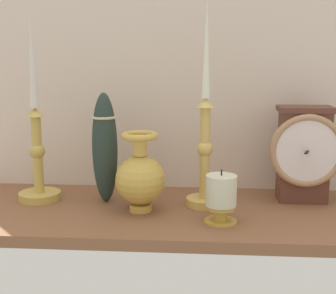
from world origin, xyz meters
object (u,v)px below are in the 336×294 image
object	(u,v)px
pillar_candle_front	(221,196)
tall_ceramic_vase	(105,148)
candlestick_tall_center	(37,146)
candlestick_tall_left	(205,144)
brass_vase_bulbous	(140,177)
mantel_clock	(304,153)

from	to	relation	value
pillar_candle_front	tall_ceramic_vase	size ratio (longest dim) A/B	0.44
pillar_candle_front	tall_ceramic_vase	world-z (taller)	tall_ceramic_vase
candlestick_tall_center	tall_ceramic_vase	world-z (taller)	candlestick_tall_center
candlestick_tall_left	pillar_candle_front	distance (cm)	13.97
tall_ceramic_vase	pillar_candle_front	bearing A→B (deg)	-24.18
brass_vase_bulbous	pillar_candle_front	bearing A→B (deg)	-18.42
mantel_clock	brass_vase_bulbous	bearing A→B (deg)	-165.44
candlestick_tall_center	brass_vase_bulbous	bearing A→B (deg)	-14.33
candlestick_tall_center	tall_ceramic_vase	bearing A→B (deg)	-1.30
brass_vase_bulbous	pillar_candle_front	xyz separation A→B (cm)	(17.21, -5.73, -2.20)
brass_vase_bulbous	candlestick_tall_center	bearing A→B (deg)	165.67
candlestick_tall_left	tall_ceramic_vase	world-z (taller)	candlestick_tall_left
candlestick_tall_center	candlestick_tall_left	bearing A→B (deg)	-2.39
mantel_clock	candlestick_tall_left	distance (cm)	23.37
candlestick_tall_left	tall_ceramic_vase	size ratio (longest dim) A/B	1.79
mantel_clock	candlestick_tall_center	bearing A→B (deg)	-177.04
candlestick_tall_left	pillar_candle_front	size ratio (longest dim) A/B	4.10
mantel_clock	tall_ceramic_vase	bearing A→B (deg)	-175.54
candlestick_tall_center	mantel_clock	bearing A→B (deg)	2.96
mantel_clock	brass_vase_bulbous	xyz separation A→B (cm)	(-36.61, -9.51, -3.87)
candlestick_tall_left	pillar_candle_front	bearing A→B (deg)	-72.38
candlestick_tall_center	tall_ceramic_vase	xyz separation A→B (cm)	(15.95, -0.36, 0.01)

